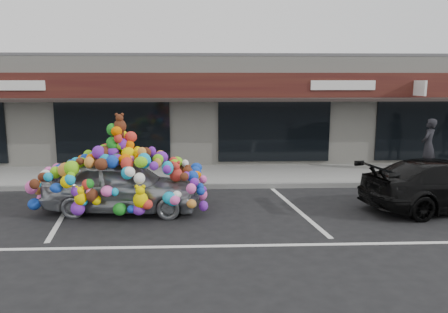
{
  "coord_description": "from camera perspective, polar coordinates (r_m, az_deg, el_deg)",
  "views": [
    {
      "loc": [
        0.44,
        -10.75,
        3.36
      ],
      "look_at": [
        0.95,
        1.4,
        1.21
      ],
      "focal_mm": 35.0,
      "sensor_mm": 36.0,
      "label": 1
    }
  ],
  "objects": [
    {
      "name": "shop_building",
      "position": [
        19.24,
        -3.72,
        6.45
      ],
      "size": [
        24.0,
        7.2,
        4.31
      ],
      "color": "beige",
      "rests_on": "ground"
    },
    {
      "name": "black_sedan",
      "position": [
        12.79,
        27.0,
        -3.3
      ],
      "size": [
        2.66,
        4.78,
        1.31
      ],
      "primitive_type": "imported",
      "rotation": [
        0.0,
        0.0,
        1.76
      ],
      "color": "black",
      "rests_on": "ground"
    },
    {
      "name": "lane_line",
      "position": [
        9.23,
        7.67,
        -11.39
      ],
      "size": [
        14.0,
        0.12,
        0.01
      ],
      "primitive_type": "cube",
      "color": "silver",
      "rests_on": "ground"
    },
    {
      "name": "toy_car",
      "position": [
        11.5,
        -13.07,
        -2.92
      ],
      "size": [
        2.88,
        4.36,
        2.46
      ],
      "rotation": [
        0.0,
        0.0,
        1.49
      ],
      "color": "gray",
      "rests_on": "ground"
    },
    {
      "name": "parking_stripe_left",
      "position": [
        12.02,
        -20.06,
        -6.81
      ],
      "size": [
        0.73,
        4.37,
        0.01
      ],
      "primitive_type": "cube",
      "rotation": [
        0.0,
        0.0,
        0.14
      ],
      "color": "silver",
      "rests_on": "ground"
    },
    {
      "name": "kerb",
      "position": [
        13.66,
        -4.18,
        -3.91
      ],
      "size": [
        26.0,
        0.18,
        0.16
      ],
      "primitive_type": "cube",
      "color": "slate",
      "rests_on": "ground"
    },
    {
      "name": "pedestrian_a",
      "position": [
        16.86,
        25.13,
        1.34
      ],
      "size": [
        0.81,
        0.79,
        1.88
      ],
      "primitive_type": "imported",
      "rotation": [
        0.0,
        0.0,
        3.89
      ],
      "color": "black",
      "rests_on": "sidewalk"
    },
    {
      "name": "parking_stripe_mid",
      "position": [
        11.7,
        9.42,
        -6.78
      ],
      "size": [
        0.73,
        4.37,
        0.01
      ],
      "primitive_type": "cube",
      "rotation": [
        0.0,
        0.0,
        0.14
      ],
      "color": "silver",
      "rests_on": "ground"
    },
    {
      "name": "sidewalk",
      "position": [
        15.12,
        -4.01,
        -2.54
      ],
      "size": [
        26.0,
        3.0,
        0.15
      ],
      "primitive_type": "cube",
      "color": "gray",
      "rests_on": "ground"
    },
    {
      "name": "ground",
      "position": [
        11.28,
        -4.55,
        -7.34
      ],
      "size": [
        90.0,
        90.0,
        0.0
      ],
      "primitive_type": "plane",
      "color": "black",
      "rests_on": "ground"
    }
  ]
}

